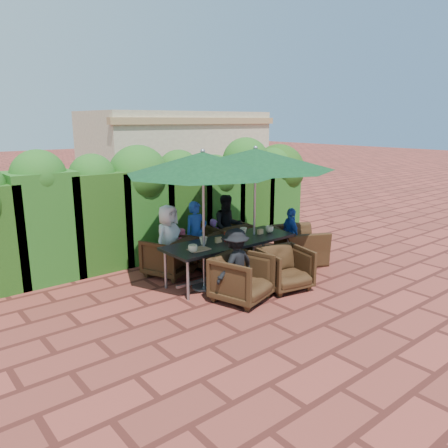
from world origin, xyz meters
TOP-DOWN VIEW (x-y plane):
  - ground at (0.00, 0.00)m, footprint 80.00×80.00m
  - dining_table at (0.18, 0.12)m, footprint 2.61×0.90m
  - umbrella_left at (-0.48, 0.06)m, footprint 2.65×2.65m
  - umbrella_right at (0.81, 0.15)m, footprint 2.98×2.98m
  - chair_far_left at (-0.62, 1.02)m, footprint 1.03×1.00m
  - chair_far_mid at (0.23, 1.06)m, footprint 1.00×0.97m
  - chair_far_right at (0.91, 1.12)m, footprint 0.88×0.83m
  - chair_near_left at (-0.33, -0.79)m, footprint 1.02×0.99m
  - chair_near_right at (0.61, -0.87)m, footprint 0.92×0.88m
  - chair_end_right at (1.98, 0.02)m, footprint 1.10×1.29m
  - adult_far_left at (-0.57, 1.08)m, footprint 0.78×0.62m
  - adult_far_mid at (0.10, 1.11)m, footprint 0.51×0.42m
  - adult_far_right at (0.97, 1.16)m, footprint 0.77×0.63m
  - adult_near_left at (-0.43, -0.73)m, footprint 0.84×0.49m
  - adult_end_right at (1.85, 0.14)m, footprint 0.55×0.75m
  - child_left at (-0.22, 1.10)m, footprint 0.35×0.31m
  - child_right at (0.63, 1.20)m, footprint 0.40×0.37m
  - pedestrian_a at (1.43, 4.33)m, footprint 1.62×1.26m
  - pedestrian_b at (2.19, 4.32)m, footprint 1.05×0.94m
  - pedestrian_c at (3.55, 4.29)m, footprint 1.07×0.58m
  - cup_a at (-0.80, -0.06)m, footprint 0.16×0.16m
  - cup_b at (-0.37, 0.22)m, footprint 0.15×0.15m
  - cup_c at (0.29, -0.08)m, footprint 0.16×0.16m
  - cup_d at (0.65, 0.29)m, footprint 0.14×0.14m
  - cup_e at (1.16, 0.08)m, footprint 0.16×0.16m
  - ketchup_bottle at (0.06, 0.12)m, footprint 0.04×0.04m
  - sauce_bottle at (0.11, 0.19)m, footprint 0.04×0.04m
  - serving_tray at (-0.63, -0.00)m, footprint 0.35×0.25m
  - number_block_left at (-0.09, 0.14)m, footprint 0.12×0.06m
  - number_block_right at (0.92, 0.10)m, footprint 0.12×0.06m
  - hedge_wall at (-0.08, 2.32)m, footprint 9.10×1.60m
  - building at (3.50, 6.99)m, footprint 6.20×3.08m

SIDE VIEW (x-z plane):
  - ground at x=0.00m, z-range 0.00..0.00m
  - chair_near_right at x=0.61m, z-range 0.00..0.81m
  - chair_far_mid at x=0.23m, z-range 0.00..0.82m
  - chair_far_left at x=-0.62m, z-range 0.00..0.83m
  - child_left at x=-0.22m, z-range 0.00..0.85m
  - chair_near_left at x=-0.33m, z-range 0.00..0.86m
  - chair_far_right at x=0.91m, z-range 0.00..0.87m
  - child_right at x=0.63m, z-range 0.00..0.90m
  - chair_end_right at x=1.98m, z-range 0.00..0.95m
  - adult_end_right at x=1.85m, z-range 0.00..1.14m
  - adult_near_left at x=-0.43m, z-range 0.00..1.23m
  - adult_far_mid at x=0.10m, z-range 0.00..1.35m
  - dining_table at x=0.18m, z-range 0.30..1.05m
  - adult_far_left at x=-0.57m, z-range 0.00..1.37m
  - adult_far_right at x=0.97m, z-range 0.00..1.38m
  - serving_tray at x=-0.63m, z-range 0.75..0.77m
  - pedestrian_c at x=3.55m, z-range 0.00..1.59m
  - number_block_left at x=-0.09m, z-range 0.75..0.85m
  - number_block_right at x=0.92m, z-range 0.75..0.85m
  - cup_e at x=1.16m, z-range 0.75..0.88m
  - cup_a at x=-0.80m, z-range 0.75..0.88m
  - cup_c at x=0.29m, z-range 0.75..0.88m
  - cup_d at x=0.65m, z-range 0.75..0.88m
  - cup_b at x=-0.37m, z-range 0.75..0.89m
  - pedestrian_a at x=1.43m, z-range 0.00..1.66m
  - ketchup_bottle at x=0.06m, z-range 0.75..0.92m
  - sauce_bottle at x=0.11m, z-range 0.75..0.92m
  - pedestrian_b at x=2.19m, z-range 0.00..1.86m
  - hedge_wall at x=-0.08m, z-range 0.07..2.59m
  - building at x=3.50m, z-range 0.01..3.21m
  - umbrella_left at x=-0.48m, z-range 0.98..3.44m
  - umbrella_right at x=0.81m, z-range 0.98..3.44m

